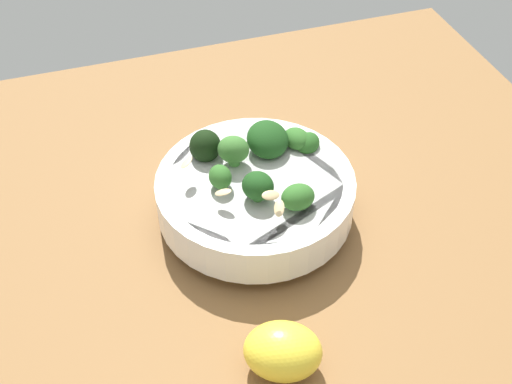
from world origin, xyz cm
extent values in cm
cube|color=brown|center=(0.00, 0.00, -2.28)|extent=(70.99, 70.99, 4.56)
cylinder|color=white|center=(5.44, 0.24, 0.70)|extent=(11.35, 11.35, 1.40)
cylinder|color=white|center=(5.44, 0.24, 3.49)|extent=(20.63, 20.63, 4.19)
cylinder|color=silver|center=(5.44, 0.24, 5.19)|extent=(17.98, 17.98, 0.80)
cylinder|color=#2F662B|center=(-0.51, -3.97, 4.82)|extent=(1.30, 1.45, 1.69)
ellipsoid|color=#2D6023|center=(-0.51, -3.97, 6.37)|extent=(3.70, 3.94, 2.15)
cylinder|color=#589D47|center=(2.73, 5.02, 5.32)|extent=(1.53, 1.68, 1.62)
ellipsoid|color=#2D6023|center=(2.73, 5.02, 6.87)|extent=(4.10, 3.50, 2.94)
cylinder|color=#2F662B|center=(9.30, -5.22, 4.99)|extent=(1.91, 2.17, 1.90)
ellipsoid|color=black|center=(9.30, -5.22, 6.88)|extent=(4.21, 4.51, 4.50)
cylinder|color=#589D47|center=(-1.54, -3.21, 4.63)|extent=(1.11, 1.42, 1.62)
ellipsoid|color=#23511C|center=(-1.54, -3.21, 6.04)|extent=(3.88, 3.94, 3.04)
cylinder|color=#589D47|center=(2.75, -4.05, 5.23)|extent=(2.05, 2.19, 1.36)
ellipsoid|color=#194216|center=(2.75, -4.05, 7.02)|extent=(6.16, 6.49, 4.89)
cylinder|color=#4A8F3C|center=(9.11, 0.01, 5.47)|extent=(1.38, 1.15, 1.71)
ellipsoid|color=#2D6023|center=(9.11, 0.01, 6.96)|extent=(2.69, 2.90, 2.82)
cylinder|color=#4A8F3C|center=(6.84, -2.99, 5.83)|extent=(1.86, 1.65, 1.76)
ellipsoid|color=#386B2B|center=(6.84, -2.99, 7.54)|extent=(4.22, 4.14, 3.30)
cylinder|color=#3C7A32|center=(6.06, 2.74, 5.82)|extent=(1.55, 1.63, 1.47)
ellipsoid|color=#194216|center=(6.06, 2.74, 7.27)|extent=(4.66, 4.73, 4.00)
ellipsoid|color=#DBBC84|center=(12.02, -1.82, 8.15)|extent=(1.95, 2.04, 0.83)
ellipsoid|color=#DBBC84|center=(9.56, 2.71, 7.43)|extent=(2.03, 1.81, 0.99)
ellipsoid|color=#DBBC84|center=(5.10, 6.28, 7.29)|extent=(1.61, 2.05, 0.98)
ellipsoid|color=#DBBC84|center=(5.86, 5.92, 8.88)|extent=(1.85, 1.14, 1.02)
ellipsoid|color=yellow|center=(8.86, 18.19, 2.51)|extent=(8.37, 7.61, 5.03)
camera|label=1|loc=(20.67, 47.22, 51.21)|focal=46.29mm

